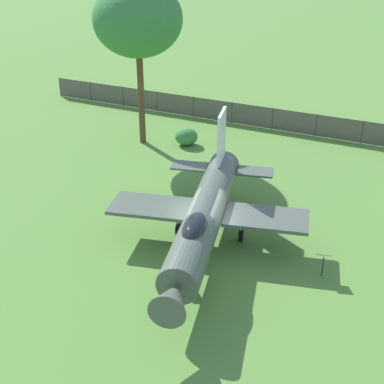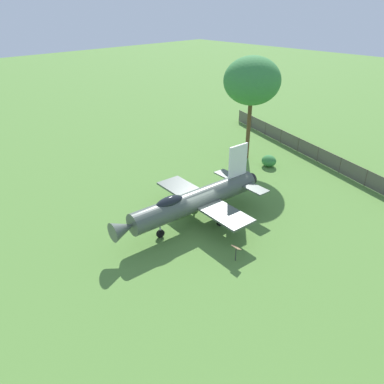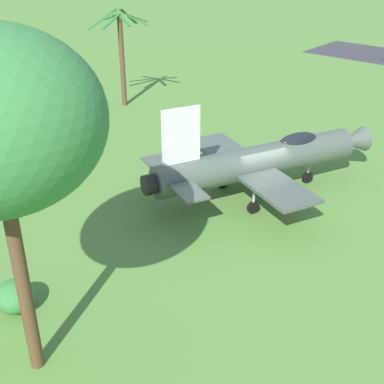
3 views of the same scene
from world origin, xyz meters
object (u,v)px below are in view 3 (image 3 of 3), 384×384
at_px(shrub_near_fence, 15,296).
at_px(info_plaque, 222,142).
at_px(display_jet, 263,159).
at_px(palm_tree, 121,52).

relative_size(shrub_near_fence, info_plaque, 1.29).
height_order(display_jet, info_plaque, display_jet).
bearing_deg(info_plaque, palm_tree, 3.37).
bearing_deg(display_jet, info_plaque, 83.55).
relative_size(display_jet, info_plaque, 11.11).
distance_m(palm_tree, info_plaque, 12.17).
bearing_deg(display_jet, palm_tree, 94.18).
height_order(shrub_near_fence, info_plaque, info_plaque).
distance_m(display_jet, shrub_near_fence, 13.07).
bearing_deg(info_plaque, display_jet, 168.12).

